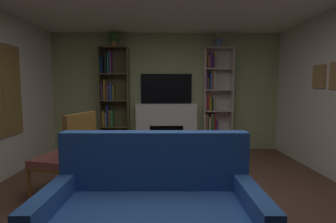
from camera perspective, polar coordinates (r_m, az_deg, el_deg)
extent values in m
plane|color=brown|center=(3.03, 0.50, -22.13)|extent=(7.05, 7.05, 0.00)
cube|color=#9CA975|center=(5.66, -0.38, 4.30)|extent=(5.10, 0.06, 2.58)
cube|color=#9F7E4A|center=(4.84, 30.87, 6.74)|extent=(0.03, 0.32, 0.38)
cube|color=slate|center=(4.84, 30.77, 6.75)|extent=(0.01, 0.26, 0.32)
cube|color=olive|center=(4.49, -33.42, 4.00)|extent=(0.04, 0.99, 1.40)
cube|color=silver|center=(4.48, -33.26, 4.00)|extent=(0.01, 0.89, 1.30)
cube|color=olive|center=(4.48, -33.21, 4.01)|extent=(0.01, 0.02, 1.30)
cube|color=olive|center=(4.48, -33.21, 4.01)|extent=(0.01, 0.89, 0.02)
cube|color=white|center=(5.65, -5.61, -5.97)|extent=(0.30, 0.21, 0.58)
cube|color=white|center=(5.66, 4.89, -5.94)|extent=(0.30, 0.21, 0.58)
cube|color=white|center=(5.55, -0.36, -0.68)|extent=(1.33, 0.21, 0.47)
cube|color=black|center=(5.70, -0.37, -5.85)|extent=(0.73, 0.08, 0.58)
cube|color=#5E504A|center=(5.45, -0.31, -9.32)|extent=(1.43, 0.30, 0.03)
cube|color=black|center=(5.60, -0.37, 5.15)|extent=(1.11, 0.06, 0.65)
cube|color=brown|center=(5.63, -14.86, 2.40)|extent=(0.02, 0.32, 2.25)
cube|color=brown|center=(5.52, -8.83, 2.46)|extent=(0.02, 0.32, 2.25)
cube|color=brown|center=(5.72, -11.59, 2.52)|extent=(0.61, 0.02, 2.25)
cube|color=brown|center=(5.73, -11.66, -8.75)|extent=(0.58, 0.32, 0.02)
cube|color=#B7372C|center=(5.79, -14.15, -6.48)|extent=(0.04, 0.18, 0.41)
cube|color=beige|center=(5.75, -13.73, -6.59)|extent=(0.02, 0.23, 0.40)
cube|color=#612378|center=(5.73, -13.45, -6.23)|extent=(0.03, 0.25, 0.48)
cube|color=#37813C|center=(5.75, -12.89, -6.46)|extent=(0.04, 0.19, 0.42)
cube|color=brown|center=(5.62, -11.76, -3.28)|extent=(0.58, 0.32, 0.02)
cube|color=olive|center=(5.68, -14.40, -1.53)|extent=(0.02, 0.23, 0.32)
cube|color=olive|center=(5.66, -14.10, -1.56)|extent=(0.03, 0.26, 0.32)
cube|color=beige|center=(5.67, -13.68, -1.66)|extent=(0.02, 0.23, 0.30)
cube|color=navy|center=(5.64, -13.33, -0.90)|extent=(0.02, 0.26, 0.45)
cube|color=olive|center=(5.66, -12.86, -1.38)|extent=(0.04, 0.21, 0.35)
cube|color=#397E4A|center=(5.62, -12.36, -1.43)|extent=(0.04, 0.26, 0.35)
cube|color=brown|center=(5.57, -11.88, 2.44)|extent=(0.58, 0.32, 0.02)
cube|color=#4F3963|center=(5.65, -14.43, 4.35)|extent=(0.04, 0.21, 0.36)
cube|color=olive|center=(5.62, -13.94, 4.72)|extent=(0.04, 0.25, 0.43)
cube|color=brown|center=(5.62, -13.46, 4.48)|extent=(0.02, 0.22, 0.38)
cube|color=#4C406A|center=(5.62, -13.12, 4.11)|extent=(0.03, 0.22, 0.31)
cube|color=#324B90|center=(5.59, -12.58, 4.44)|extent=(0.04, 0.25, 0.37)
cube|color=olive|center=(5.60, -12.07, 4.20)|extent=(0.03, 0.22, 0.32)
cube|color=brown|center=(5.57, -11.99, 8.22)|extent=(0.58, 0.32, 0.02)
cube|color=#1B4B97|center=(5.67, -14.65, 9.98)|extent=(0.03, 0.22, 0.35)
cube|color=black|center=(5.65, -14.27, 10.16)|extent=(0.02, 0.24, 0.38)
cube|color=black|center=(5.66, -13.74, 10.69)|extent=(0.04, 0.20, 0.49)
cube|color=#217354|center=(5.64, -13.20, 10.46)|extent=(0.03, 0.22, 0.44)
cube|color=#5C3579|center=(5.64, -12.71, 10.64)|extent=(0.04, 0.21, 0.47)
cube|color=brown|center=(5.62, -12.10, 13.85)|extent=(0.58, 0.32, 0.02)
cube|color=beige|center=(5.55, 8.08, 2.49)|extent=(0.02, 0.31, 2.25)
cube|color=beige|center=(5.68, 14.03, 2.45)|extent=(0.02, 0.31, 2.25)
cube|color=beige|center=(5.75, 10.78, 2.55)|extent=(0.61, 0.02, 2.25)
cube|color=beige|center=(5.77, 10.88, -8.64)|extent=(0.58, 0.31, 0.02)
cube|color=black|center=(5.70, 8.27, -6.72)|extent=(0.03, 0.22, 0.38)
cube|color=brown|center=(5.73, 8.69, -7.07)|extent=(0.02, 0.19, 0.30)
cube|color=#184C9A|center=(5.74, 9.10, -7.03)|extent=(0.04, 0.18, 0.30)
cube|color=beige|center=(5.73, 9.48, -6.82)|extent=(0.02, 0.22, 0.35)
cube|color=#2A5488|center=(5.74, 9.84, -7.39)|extent=(0.02, 0.24, 0.24)
cube|color=beige|center=(5.75, 10.29, -7.08)|extent=(0.04, 0.22, 0.30)
cube|color=beige|center=(5.68, 10.96, -4.33)|extent=(0.58, 0.31, 0.02)
cube|color=beige|center=(5.63, 8.27, -2.41)|extent=(0.02, 0.21, 0.36)
cube|color=brown|center=(5.63, 8.66, -2.33)|extent=(0.04, 0.23, 0.38)
cube|color=beige|center=(5.64, 9.19, -2.70)|extent=(0.03, 0.24, 0.31)
cube|color=olive|center=(5.64, 9.61, -2.33)|extent=(0.02, 0.24, 0.38)
cube|color=#206E4B|center=(5.64, 9.95, -2.33)|extent=(0.02, 0.25, 0.38)
cube|color=#B42120|center=(5.66, 10.30, -2.34)|extent=(0.03, 0.23, 0.38)
cube|color=#65267A|center=(5.69, 10.75, -3.04)|extent=(0.03, 0.21, 0.23)
cube|color=beige|center=(5.62, 11.05, 0.19)|extent=(0.58, 0.31, 0.02)
cube|color=beige|center=(5.61, 8.38, 2.08)|extent=(0.04, 0.18, 0.35)
cube|color=#A82524|center=(5.58, 8.87, 2.10)|extent=(0.04, 0.25, 0.35)
cube|color=olive|center=(5.59, 9.36, 1.69)|extent=(0.04, 0.24, 0.28)
cube|color=black|center=(5.60, 9.78, 1.67)|extent=(0.02, 0.25, 0.27)
cube|color=beige|center=(5.60, 11.13, 4.77)|extent=(0.58, 0.31, 0.02)
cube|color=#673676|center=(5.57, 8.45, 6.68)|extent=(0.03, 0.23, 0.35)
cube|color=olive|center=(5.61, 8.89, 6.14)|extent=(0.04, 0.18, 0.24)
cube|color=#2D3F93|center=(5.57, 9.42, 6.60)|extent=(0.04, 0.26, 0.33)
cube|color=#97603F|center=(5.60, 9.88, 6.88)|extent=(0.04, 0.23, 0.39)
cube|color=beige|center=(5.62, 10.30, 6.80)|extent=(0.03, 0.20, 0.38)
cube|color=beige|center=(5.61, 11.22, 9.36)|extent=(0.58, 0.31, 0.02)
cube|color=olive|center=(5.63, 8.51, 11.41)|extent=(0.04, 0.18, 0.38)
cube|color=brown|center=(5.62, 9.01, 10.87)|extent=(0.04, 0.19, 0.27)
cube|color=#682C79|center=(5.64, 9.55, 11.30)|extent=(0.04, 0.19, 0.36)
cube|color=#4B2A7C|center=(5.62, 10.07, 10.79)|extent=(0.03, 0.23, 0.26)
cube|color=olive|center=(5.66, 10.33, 11.19)|extent=(0.03, 0.17, 0.35)
cube|color=beige|center=(5.66, 11.30, 13.80)|extent=(0.58, 0.31, 0.02)
cylinder|color=#AA7244|center=(5.64, -12.09, 14.48)|extent=(0.15, 0.15, 0.11)
sphere|color=#377027|center=(5.67, -12.12, 15.91)|extent=(0.22, 0.22, 0.22)
cylinder|color=#5671A4|center=(5.68, 11.31, 14.75)|extent=(0.15, 0.15, 0.17)
cylinder|color=#4C7F3F|center=(5.70, 11.23, 16.18)|extent=(0.01, 0.01, 0.11)
sphere|color=silver|center=(5.71, 11.24, 16.74)|extent=(0.05, 0.05, 0.05)
cylinder|color=#4C7F3F|center=(5.72, 11.37, 16.13)|extent=(0.01, 0.01, 0.11)
sphere|color=silver|center=(5.74, 11.39, 16.68)|extent=(0.05, 0.05, 0.05)
cube|color=#2D59A4|center=(2.41, -3.05, -10.86)|extent=(1.72, 0.20, 0.54)
cylinder|color=brown|center=(3.29, -21.35, -16.03)|extent=(0.04, 0.04, 0.44)
cylinder|color=brown|center=(3.73, -16.08, -13.27)|extent=(0.04, 0.04, 0.44)
cylinder|color=brown|center=(3.63, -28.78, -14.24)|extent=(0.04, 0.04, 0.44)
cylinder|color=brown|center=(4.04, -23.12, -12.04)|extent=(0.04, 0.04, 0.44)
cube|color=#9B4D47|center=(3.58, -22.49, -9.86)|extent=(0.75, 0.75, 0.08)
cube|color=brown|center=(3.60, -22.46, -10.79)|extent=(0.75, 0.75, 0.04)
cube|color=brown|center=(3.36, -18.93, -5.82)|extent=(0.23, 0.60, 0.64)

